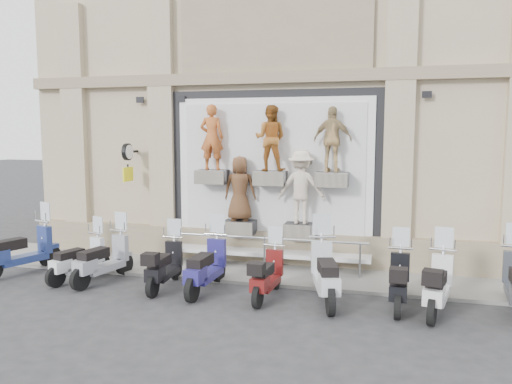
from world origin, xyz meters
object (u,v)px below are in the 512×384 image
(scooter_c, at_px, (103,249))
(scooter_d, at_px, (164,256))
(scooter_h, at_px, (399,270))
(guard_rail, at_px, (264,256))
(scooter_f, at_px, (267,265))
(scooter_e, at_px, (206,255))
(scooter_i, at_px, (439,273))
(scooter_a, at_px, (20,240))
(clock_sign_bracket, at_px, (128,157))
(scooter_g, at_px, (326,261))
(scooter_b, at_px, (79,250))

(scooter_c, bearing_deg, scooter_d, 10.82)
(scooter_c, height_order, scooter_h, scooter_c)
(guard_rail, height_order, scooter_f, scooter_f)
(scooter_e, bearing_deg, scooter_i, 1.93)
(guard_rail, relative_size, scooter_a, 2.40)
(clock_sign_bracket, xyz_separation_m, scooter_g, (5.59, -2.14, -1.94))
(clock_sign_bracket, height_order, scooter_h, clock_sign_bracket)
(scooter_h, distance_m, scooter_i, 0.73)
(guard_rail, bearing_deg, scooter_i, -24.32)
(scooter_e, distance_m, scooter_h, 4.05)
(clock_sign_bracket, xyz_separation_m, scooter_i, (7.76, -2.21, -2.01))
(scooter_d, bearing_deg, scooter_b, 177.08)
(scooter_b, distance_m, scooter_i, 7.95)
(scooter_b, distance_m, scooter_h, 7.23)
(guard_rail, relative_size, scooter_g, 2.39)
(clock_sign_bracket, xyz_separation_m, scooter_h, (7.04, -2.07, -2.05))
(scooter_e, height_order, scooter_g, scooter_g)
(scooter_a, distance_m, scooter_h, 8.91)
(guard_rail, height_order, scooter_g, scooter_g)
(scooter_h, bearing_deg, scooter_i, -8.79)
(clock_sign_bracket, distance_m, scooter_g, 6.29)
(scooter_h, xyz_separation_m, scooter_i, (0.72, -0.15, 0.03))
(clock_sign_bracket, xyz_separation_m, scooter_a, (-1.87, -2.00, -1.95))
(scooter_e, relative_size, scooter_f, 1.13)
(scooter_i, bearing_deg, guard_rail, 168.29)
(scooter_e, bearing_deg, scooter_f, -1.01)
(clock_sign_bracket, distance_m, scooter_a, 3.36)
(scooter_f, xyz_separation_m, scooter_i, (3.37, -0.00, 0.07))
(guard_rail, xyz_separation_m, scooter_f, (0.49, -1.74, 0.25))
(scooter_d, xyz_separation_m, scooter_e, (0.98, 0.01, 0.08))
(scooter_b, height_order, scooter_d, scooter_d)
(scooter_a, bearing_deg, scooter_g, 19.76)
(clock_sign_bracket, bearing_deg, scooter_c, -78.12)
(scooter_c, distance_m, scooter_e, 2.56)
(scooter_e, height_order, scooter_f, scooter_e)
(scooter_a, relative_size, scooter_d, 1.16)
(guard_rail, height_order, scooter_e, scooter_e)
(scooter_g, bearing_deg, scooter_d, 165.35)
(scooter_a, bearing_deg, clock_sign_bracket, 67.79)
(clock_sign_bracket, bearing_deg, scooter_d, -46.49)
(scooter_d, bearing_deg, scooter_g, -2.22)
(scooter_d, distance_m, scooter_g, 3.58)
(scooter_f, bearing_deg, scooter_g, 7.56)
(scooter_i, bearing_deg, scooter_b, -168.33)
(clock_sign_bracket, height_order, scooter_e, clock_sign_bracket)
(scooter_e, bearing_deg, scooter_d, -176.30)
(clock_sign_bracket, xyz_separation_m, scooter_b, (-0.19, -2.08, -2.08))
(scooter_d, height_order, scooter_e, scooter_e)
(scooter_e, bearing_deg, scooter_c, -177.72)
(scooter_a, xyz_separation_m, scooter_i, (9.63, -0.21, -0.07))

